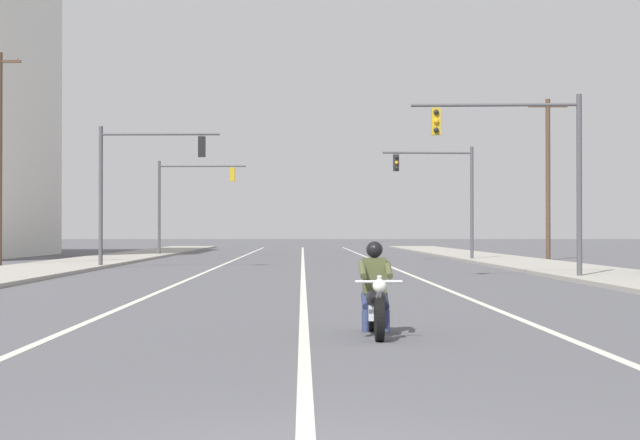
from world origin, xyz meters
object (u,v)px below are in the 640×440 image
traffic_signal_near_left (136,174)px  traffic_signal_mid_right (446,185)px  utility_pole_right_far (548,176)px  traffic_signal_mid_left (185,192)px  traffic_signal_near_right (529,156)px  motorcycle_with_rider (375,298)px

traffic_signal_near_left → traffic_signal_mid_right: 18.35m
utility_pole_right_far → traffic_signal_mid_left: bearing=154.3°
traffic_signal_near_right → traffic_signal_mid_left: (-15.26, 32.89, 0.00)m
traffic_signal_mid_right → utility_pole_right_far: size_ratio=0.69×
motorcycle_with_rider → traffic_signal_mid_right: size_ratio=0.35×
traffic_signal_near_right → traffic_signal_near_left: same height
traffic_signal_near_right → traffic_signal_mid_left: 36.26m
traffic_signal_mid_left → utility_pole_right_far: (21.32, -10.24, 0.54)m
motorcycle_with_rider → utility_pole_right_far: (12.52, 41.02, 4.11)m
traffic_signal_near_left → traffic_signal_mid_right: same height
traffic_signal_mid_right → traffic_signal_mid_left: (-15.44, 11.66, 0.05)m
traffic_signal_mid_left → motorcycle_with_rider: bearing=-80.3°
traffic_signal_mid_right → traffic_signal_mid_left: bearing=142.9°
traffic_signal_mid_right → traffic_signal_mid_left: 19.35m
traffic_signal_near_left → traffic_signal_mid_right: bearing=34.8°
traffic_signal_near_right → traffic_signal_near_left: 18.35m
motorcycle_with_rider → traffic_signal_mid_right: traffic_signal_mid_right is taller
traffic_signal_mid_left → utility_pole_right_far: 23.66m
motorcycle_with_rider → traffic_signal_mid_left: (-8.80, 51.26, 3.56)m
traffic_signal_near_left → utility_pole_right_far: size_ratio=0.69×
motorcycle_with_rider → traffic_signal_near_left: bearing=106.1°
traffic_signal_mid_right → traffic_signal_mid_left: size_ratio=1.00×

